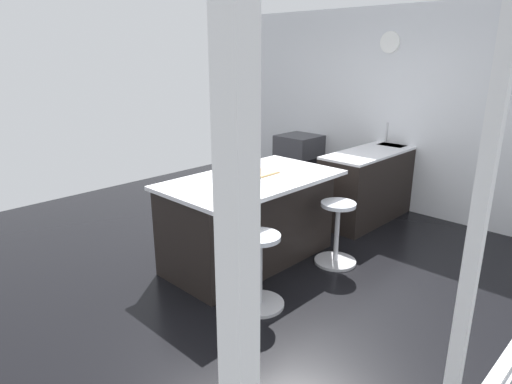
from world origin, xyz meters
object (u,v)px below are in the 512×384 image
object	(u,v)px
kitchen_island	(249,219)
stool_middle	(260,273)
oven_range	(299,163)
apple_green	(254,171)
stool_by_window	(337,235)
cutting_board	(260,173)
water_bottle	(224,176)

from	to	relation	value
kitchen_island	stool_middle	world-z (taller)	kitchen_island
oven_range	apple_green	size ratio (longest dim) A/B	10.94
stool_middle	apple_green	distance (m)	1.13
stool_by_window	oven_range	bearing A→B (deg)	-132.39
cutting_board	stool_middle	bearing A→B (deg)	43.61
water_bottle	oven_range	bearing A→B (deg)	-154.22
stool_by_window	cutting_board	world-z (taller)	cutting_board
stool_middle	apple_green	size ratio (longest dim) A/B	8.31
cutting_board	water_bottle	distance (m)	0.62
oven_range	stool_middle	size ratio (longest dim) A/B	1.32
kitchen_island	cutting_board	xyz separation A→B (m)	(-0.15, 0.00, 0.47)
cutting_board	apple_green	world-z (taller)	apple_green
cutting_board	water_bottle	world-z (taller)	water_bottle
stool_by_window	apple_green	size ratio (longest dim) A/B	8.31
oven_range	cutting_board	size ratio (longest dim) A/B	2.48
stool_by_window	apple_green	world-z (taller)	apple_green
kitchen_island	stool_middle	size ratio (longest dim) A/B	2.74
stool_middle	cutting_board	size ratio (longest dim) A/B	1.88
kitchen_island	stool_by_window	size ratio (longest dim) A/B	2.74
oven_range	kitchen_island	bearing A→B (deg)	27.76
oven_range	water_bottle	bearing A→B (deg)	25.78
oven_range	kitchen_island	xyz separation A→B (m)	(2.37, 1.25, 0.02)
stool_by_window	water_bottle	size ratio (longest dim) A/B	2.17
oven_range	kitchen_island	distance (m)	2.67
oven_range	stool_middle	xyz separation A→B (m)	(2.95, 1.95, -0.13)
oven_range	water_bottle	size ratio (longest dim) A/B	2.85
water_bottle	apple_green	bearing A→B (deg)	-171.38
apple_green	oven_range	bearing A→B (deg)	-151.19
oven_range	water_bottle	distance (m)	3.18
stool_middle	water_bottle	distance (m)	0.95
apple_green	stool_middle	bearing A→B (deg)	47.49
water_bottle	stool_by_window	bearing A→B (deg)	149.86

